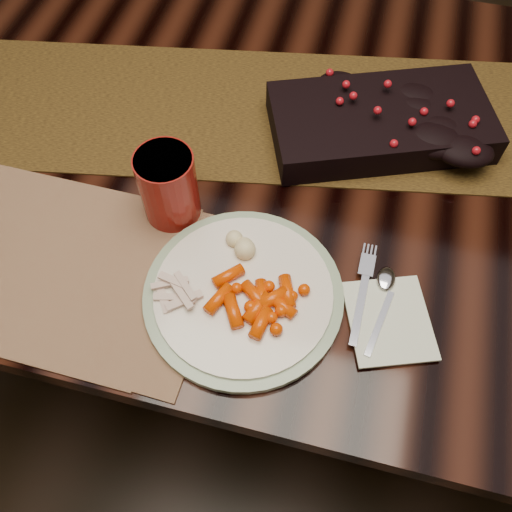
% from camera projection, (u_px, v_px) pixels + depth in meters
% --- Properties ---
extents(floor, '(5.00, 5.00, 0.00)m').
position_uv_depth(floor, '(280.00, 319.00, 1.60)').
color(floor, black).
rests_on(floor, ground).
extents(dining_table, '(1.80, 1.00, 0.75)m').
position_uv_depth(dining_table, '(286.00, 254.00, 1.28)').
color(dining_table, black).
rests_on(dining_table, floor).
extents(table_runner, '(1.66, 0.62, 0.00)m').
position_uv_depth(table_runner, '(277.00, 113.00, 1.00)').
color(table_runner, black).
rests_on(table_runner, dining_table).
extents(centerpiece, '(0.42, 0.32, 0.08)m').
position_uv_depth(centerpiece, '(381.00, 118.00, 0.94)').
color(centerpiece, black).
rests_on(centerpiece, table_runner).
extents(placemat_main, '(0.43, 0.32, 0.00)m').
position_uv_depth(placemat_main, '(81.00, 270.00, 0.82)').
color(placemat_main, '#946449').
rests_on(placemat_main, dining_table).
extents(placemat_second, '(0.43, 0.32, 0.00)m').
position_uv_depth(placemat_second, '(39.00, 261.00, 0.83)').
color(placemat_second, brown).
rests_on(placemat_second, dining_table).
extents(dinner_plate, '(0.30, 0.30, 0.02)m').
position_uv_depth(dinner_plate, '(243.00, 294.00, 0.79)').
color(dinner_plate, beige).
rests_on(dinner_plate, placemat_main).
extents(baby_carrots, '(0.12, 0.10, 0.02)m').
position_uv_depth(baby_carrots, '(250.00, 299.00, 0.77)').
color(baby_carrots, '#D43900').
rests_on(baby_carrots, dinner_plate).
extents(mashed_potatoes, '(0.08, 0.07, 0.04)m').
position_uv_depth(mashed_potatoes, '(240.00, 245.00, 0.80)').
color(mashed_potatoes, beige).
rests_on(mashed_potatoes, dinner_plate).
extents(turkey_shreds, '(0.08, 0.07, 0.02)m').
position_uv_depth(turkey_shreds, '(175.00, 292.00, 0.78)').
color(turkey_shreds, tan).
rests_on(turkey_shreds, dinner_plate).
extents(napkin, '(0.15, 0.17, 0.00)m').
position_uv_depth(napkin, '(389.00, 320.00, 0.78)').
color(napkin, beige).
rests_on(napkin, placemat_main).
extents(fork, '(0.02, 0.15, 0.00)m').
position_uv_depth(fork, '(361.00, 297.00, 0.79)').
color(fork, white).
rests_on(fork, napkin).
extents(spoon, '(0.05, 0.14, 0.00)m').
position_uv_depth(spoon, '(382.00, 309.00, 0.78)').
color(spoon, '#B3B5D5').
rests_on(spoon, napkin).
extents(red_cup, '(0.11, 0.11, 0.12)m').
position_uv_depth(red_cup, '(168.00, 186.00, 0.83)').
color(red_cup, maroon).
rests_on(red_cup, placemat_main).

